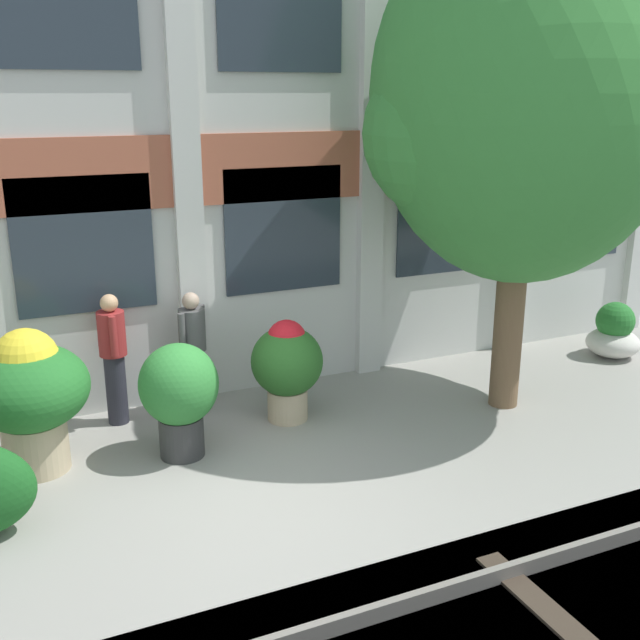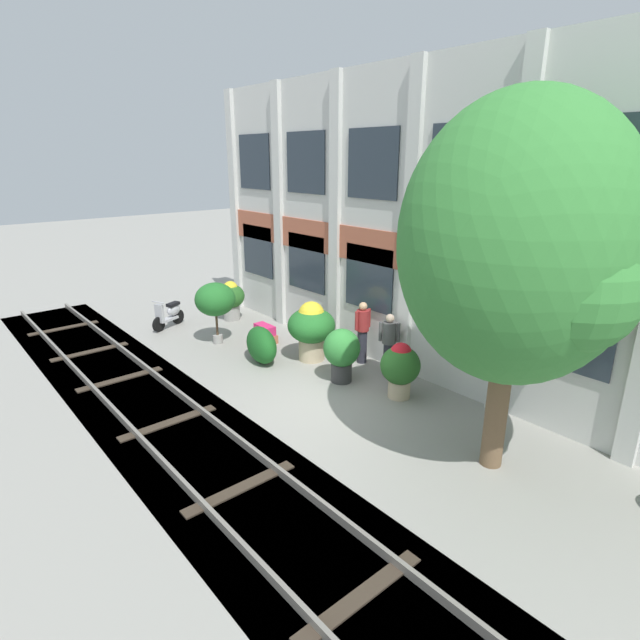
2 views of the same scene
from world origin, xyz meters
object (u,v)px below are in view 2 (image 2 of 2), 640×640
scooter_near_curb (170,314)px  topiary_hedge (261,345)px  resident_watching_tracks (389,343)px  potted_plant_glazed_jar (342,351)px  resident_by_doorway (363,330)px  potted_plant_fluted_column (231,298)px  potted_plant_low_pan (215,300)px  potted_plant_stone_basin (400,366)px  potted_plant_square_trough (265,334)px  potted_plant_ribbed_drum (311,327)px  broadleaf_tree (517,249)px

scooter_near_curb → topiary_hedge: (4.38, 0.64, 0.05)m
resident_watching_tracks → topiary_hedge: 3.44m
potted_plant_glazed_jar → resident_watching_tracks: size_ratio=0.84×
resident_by_doorway → resident_watching_tracks: bearing=-0.3°
potted_plant_fluted_column → potted_plant_low_pan: potted_plant_low_pan is taller
potted_plant_stone_basin → resident_by_doorway: (-2.01, 0.79, 0.15)m
potted_plant_square_trough → resident_watching_tracks: (4.00, 1.05, 0.62)m
scooter_near_curb → resident_by_doorway: bearing=90.2°
potted_plant_ribbed_drum → broadleaf_tree: bearing=-6.2°
potted_plant_fluted_column → resident_by_doorway: 5.58m
resident_watching_tracks → scooter_near_curb: bearing=-109.7°
potted_plant_ribbed_drum → resident_by_doorway: 1.38m
potted_plant_fluted_column → resident_watching_tracks: (6.53, 0.68, 0.10)m
potted_plant_ribbed_drum → resident_by_doorway: size_ratio=0.97×
broadleaf_tree → resident_by_doorway: broadleaf_tree is taller
broadleaf_tree → resident_by_doorway: size_ratio=3.74×
broadleaf_tree → resident_watching_tracks: size_ratio=3.91×
potted_plant_square_trough → potted_plant_low_pan: 1.78m
potted_plant_glazed_jar → potted_plant_stone_basin: bearing=16.4°
potted_plant_stone_basin → resident_by_doorway: resident_by_doorway is taller
potted_plant_square_trough → potted_plant_stone_basin: (5.02, 0.32, 0.51)m
potted_plant_ribbed_drum → topiary_hedge: 1.44m
broadleaf_tree → potted_plant_stone_basin: broadleaf_tree is taller
potted_plant_ribbed_drum → resident_by_doorway: bearing=41.0°
resident_by_doorway → topiary_hedge: size_ratio=1.21×
resident_by_doorway → resident_watching_tracks: 1.00m
topiary_hedge → potted_plant_low_pan: bearing=-174.3°
potted_plant_square_trough → broadleaf_tree: bearing=-3.2°
potted_plant_ribbed_drum → resident_watching_tracks: 2.21m
potted_plant_square_trough → potted_plant_low_pan: (-0.82, -1.14, 1.09)m
potted_plant_fluted_column → resident_by_doorway: size_ratio=0.79×
topiary_hedge → broadleaf_tree: bearing=4.3°
potted_plant_glazed_jar → potted_plant_ribbed_drum: (-1.56, 0.33, 0.15)m
potted_plant_low_pan → resident_by_doorway: size_ratio=1.09×
broadleaf_tree → potted_plant_stone_basin: size_ratio=4.76×
potted_plant_stone_basin → potted_plant_low_pan: potted_plant_low_pan is taller
potted_plant_glazed_jar → resident_by_doorway: bearing=112.8°
broadleaf_tree → scooter_near_curb: 11.62m
resident_by_doorway → potted_plant_low_pan: bearing=-146.3°
potted_plant_low_pan → scooter_near_curb: size_ratio=1.42×
potted_plant_low_pan → scooter_near_curb: (-2.34, -0.44, -0.91)m
potted_plant_fluted_column → potted_plant_stone_basin: bearing=-0.4°
potted_plant_square_trough → resident_by_doorway: 3.27m
broadleaf_tree → resident_by_doorway: 5.92m
potted_plant_low_pan → scooter_near_curb: potted_plant_low_pan is taller
broadleaf_tree → potted_plant_glazed_jar: 5.36m
resident_by_doorway → broadleaf_tree: bearing=-14.4°
potted_plant_fluted_column → potted_plant_low_pan: (1.71, -1.51, 0.57)m
potted_plant_glazed_jar → resident_watching_tracks: resident_watching_tracks is taller
potted_plant_square_trough → potted_plant_ribbed_drum: potted_plant_ribbed_drum is taller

